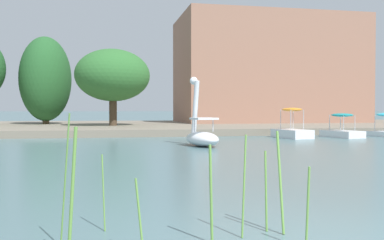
# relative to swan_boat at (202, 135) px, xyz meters

# --- Properties ---
(shore_bank_far) EXTENTS (159.30, 20.26, 0.42)m
(shore_bank_far) POSITION_rel_swan_boat_xyz_m (-1.31, 16.49, -0.28)
(shore_bank_far) COLOR slate
(shore_bank_far) RESTS_ON ground_plane
(swan_boat) EXTENTS (1.58, 2.61, 3.03)m
(swan_boat) POSITION_rel_swan_boat_xyz_m (0.00, 0.00, 0.00)
(swan_boat) COLOR white
(swan_boat) RESTS_ON ground_plane
(pedal_boat_orange) EXTENTS (1.74, 2.52, 1.67)m
(pedal_boat_orange) POSITION_rel_swan_boat_xyz_m (5.93, 4.27, -0.05)
(pedal_boat_orange) COLOR white
(pedal_boat_orange) RESTS_ON ground_plane
(pedal_boat_teal) EXTENTS (1.75, 2.57, 1.36)m
(pedal_boat_teal) POSITION_rel_swan_boat_xyz_m (8.92, 4.30, -0.08)
(pedal_boat_teal) COLOR white
(pedal_boat_teal) RESTS_ON ground_plane
(tree_sapling_by_fence) EXTENTS (7.35, 7.24, 5.43)m
(tree_sapling_by_fence) POSITION_rel_swan_boat_xyz_m (-3.76, 13.18, 3.49)
(tree_sapling_by_fence) COLOR #423323
(tree_sapling_by_fence) RESTS_ON shore_bank_far
(tree_willow_near_path) EXTENTS (4.51, 5.21, 6.89)m
(tree_willow_near_path) POSITION_rel_swan_boat_xyz_m (-9.00, 17.71, 3.47)
(tree_willow_near_path) COLOR brown
(tree_willow_near_path) RESTS_ON shore_bank_far
(apartment_block) EXTENTS (16.35, 9.46, 9.49)m
(apartment_block) POSITION_rel_swan_boat_xyz_m (10.27, 20.25, 4.67)
(apartment_block) COLOR #996B56
(apartment_block) RESTS_ON shore_bank_far
(reed_clump_foreground) EXTENTS (2.80, 1.41, 1.54)m
(reed_clump_foreground) POSITION_rel_swan_boat_xyz_m (-2.76, -13.40, 0.12)
(reed_clump_foreground) COLOR #669942
(reed_clump_foreground) RESTS_ON ground_plane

